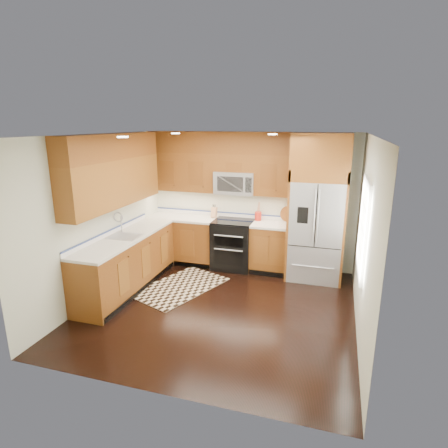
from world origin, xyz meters
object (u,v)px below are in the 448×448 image
(refrigerator, at_px, (318,208))
(knife_block, at_px, (214,212))
(range, at_px, (233,244))
(rug, at_px, (180,286))
(utensil_crock, at_px, (258,214))

(refrigerator, height_order, knife_block, refrigerator)
(range, distance_m, knife_block, 0.74)
(rug, bearing_deg, knife_block, 103.08)
(refrigerator, distance_m, rug, 2.77)
(knife_block, relative_size, utensil_crock, 0.74)
(range, distance_m, utensil_crock, 0.76)
(range, distance_m, rug, 1.40)
(range, xyz_separation_m, utensil_crock, (0.44, 0.20, 0.59))
(rug, distance_m, knife_block, 1.69)
(refrigerator, relative_size, knife_block, 9.95)
(knife_block, distance_m, utensil_crock, 0.88)
(rug, xyz_separation_m, utensil_crock, (1.07, 1.35, 1.06))
(refrigerator, distance_m, utensil_crock, 1.16)
(range, relative_size, rug, 0.59)
(knife_block, bearing_deg, refrigerator, -5.85)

